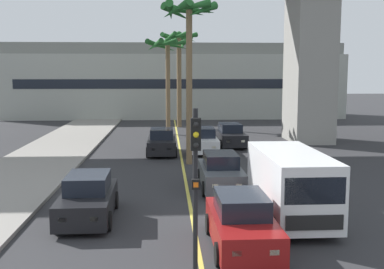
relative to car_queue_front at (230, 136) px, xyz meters
name	(u,v)px	position (x,y,z in m)	size (l,w,h in m)	color
lane_stripe_center	(182,163)	(-3.51, -6.04, -0.72)	(0.14, 56.00, 0.01)	#DBCC4C
pier_building_backdrop	(174,81)	(-3.51, 22.43, 3.31)	(37.29, 8.04, 8.18)	#ADB2A8
car_queue_front	(230,136)	(0.00, 0.00, 0.00)	(1.96, 4.16, 1.56)	black
car_queue_second	(221,173)	(-2.04, -12.09, 0.00)	(1.85, 4.11, 1.56)	#4C5156
car_queue_third	(162,142)	(-4.68, -2.91, 0.00)	(1.85, 4.11, 1.56)	black
car_queue_fourth	(242,223)	(-2.24, -19.14, 0.00)	(1.87, 4.12, 1.56)	maroon
car_queue_fifth	(88,199)	(-7.11, -16.17, 0.00)	(1.89, 4.13, 1.56)	black
car_queue_sixth	(203,141)	(-2.05, -2.42, 0.00)	(1.84, 4.10, 1.56)	white
delivery_van	(291,183)	(-0.17, -16.64, 0.57)	(2.21, 5.28, 2.36)	white
traffic_light_median_near	(196,171)	(-3.71, -21.23, 1.99)	(0.24, 0.37, 4.20)	black
palm_tree_near_median	(189,28)	(-3.14, -6.30, 6.70)	(3.15, 3.18, 8.89)	brown
palm_tree_mid_median	(167,55)	(-4.26, 6.68, 5.74)	(3.67, 3.72, 7.79)	brown
palm_tree_far_median	(179,52)	(-3.19, 11.87, 6.16)	(3.50, 3.52, 8.75)	brown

